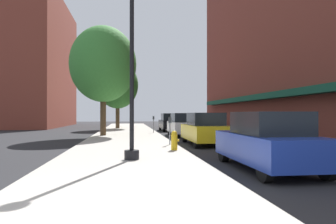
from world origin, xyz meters
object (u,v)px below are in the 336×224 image
Objects in this scene: fire_hydrant at (174,140)px; car_black at (170,122)px; car_blue at (268,142)px; tree_near at (118,85)px; car_white at (183,125)px; tree_mid at (103,64)px; car_yellow at (205,129)px; parking_meter_near at (154,122)px; lamppost at (132,65)px; parking_meter_far at (170,127)px.

fire_hydrant is 16.72m from car_black.
car_blue is 1.00× the size of car_black.
tree_near is 1.61× the size of car_white.
tree_mid is at bearing -178.07° from car_white.
car_yellow is at bearing -47.57° from tree_mid.
parking_meter_near is 0.17× the size of tree_mid.
car_blue is 20.74m from car_black.
car_white is (0.00, 6.46, 0.00)m from car_yellow.
tree_mid reaches higher than lamppost.
parking_meter_far is 6.75m from car_blue.
parking_meter_far is at bearing 106.98° from car_blue.
parking_meter_far is at bearing -90.00° from parking_meter_near.
car_black is (0.00, 20.74, 0.00)m from car_blue.
lamppost reaches higher than fire_hydrant.
tree_near reaches higher than parking_meter_near.
car_black reaches higher than fire_hydrant.
parking_meter_near is (1.89, 14.49, -2.25)m from lamppost.
lamppost is at bearing -111.70° from parking_meter_far.
parking_meter_near is 0.30× the size of car_yellow.
tree_near is (-1.19, 22.51, 1.39)m from lamppost.
tree_mid is at bearing -144.17° from parking_meter_near.
lamppost is 19.55m from car_black.
car_white is at bearing 72.36° from lamppost.
tree_near is 25.03m from car_blue.
parking_meter_near is 0.19× the size of tree_near.
tree_near is (-3.07, 17.76, 3.64)m from parking_meter_far.
fire_hydrant is at bearing -102.89° from car_white.
car_white is (1.95, -2.42, -0.14)m from parking_meter_near.
tree_mid is at bearing -127.50° from car_black.
parking_meter_near reaches higher than fire_hydrant.
car_black is (0.00, 6.95, 0.00)m from car_white.
parking_meter_far is at bearing 86.89° from fire_hydrant.
tree_mid reaches higher than tree_near.
car_yellow is (0.00, 7.33, 0.00)m from car_blue.
parking_meter_near is 9.75m from parking_meter_far.
car_white is at bearing 75.10° from parking_meter_far.
tree_mid is 1.76× the size of car_white.
car_white reaches higher than parking_meter_near.
lamppost reaches higher than car_white.
car_black is (0.00, 13.41, 0.00)m from car_yellow.
lamppost is 1.37× the size of car_white.
fire_hydrant is 0.18× the size of car_white.
parking_meter_far is at bearing -105.63° from car_white.
tree_near is 10.73m from tree_mid.
car_blue and car_black have the same top height.
car_white is 6.95m from car_black.
parking_meter_near is 4.93m from car_black.
tree_near is at bearing 86.57° from tree_mid.
car_yellow is at bearing -90.73° from car_white.
car_yellow is at bearing 55.62° from lamppost.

